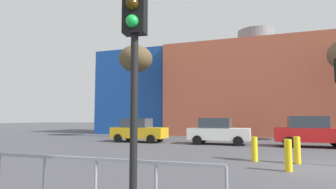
# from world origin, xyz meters

# --- Properties ---
(ground_plane) EXTENTS (200.00, 200.00, 0.00)m
(ground_plane) POSITION_xyz_m (0.00, 0.00, 0.00)
(ground_plane) COLOR #47474C
(building_backdrop) EXTENTS (35.72, 10.09, 11.55)m
(building_backdrop) POSITION_xyz_m (-2.71, 21.09, 4.84)
(building_backdrop) COLOR #B2563D
(building_backdrop) RESTS_ON ground_plane
(parked_car_0) EXTENTS (4.03, 1.98, 1.75)m
(parked_car_0) POSITION_xyz_m (-11.04, 8.05, 0.87)
(parked_car_0) COLOR gold
(parked_car_0) RESTS_ON ground_plane
(parked_car_1) EXTENTS (4.08, 2.00, 1.77)m
(parked_car_1) POSITION_xyz_m (-5.12, 8.05, 0.88)
(parked_car_1) COLOR white
(parked_car_1) RESTS_ON ground_plane
(parked_car_2) EXTENTS (4.36, 2.14, 1.89)m
(parked_car_2) POSITION_xyz_m (0.56, 8.05, 0.94)
(parked_car_2) COLOR red
(parked_car_2) RESTS_ON ground_plane
(traffic_light_near_left) EXTENTS (0.39, 0.38, 3.97)m
(traffic_light_near_left) POSITION_xyz_m (-4.11, -7.12, 2.92)
(traffic_light_near_left) COLOR black
(traffic_light_near_left) RESTS_ON ground_plane
(bare_tree_1) EXTENTS (3.20, 3.20, 8.72)m
(bare_tree_1) POSITION_xyz_m (-13.58, 12.75, 7.30)
(bare_tree_1) COLOR brown
(bare_tree_1) RESTS_ON ground_plane
(bollard_yellow_0) EXTENTS (0.24, 0.24, 1.03)m
(bollard_yellow_0) POSITION_xyz_m (-0.99, 0.81, 0.52)
(bollard_yellow_0) COLOR yellow
(bollard_yellow_0) RESTS_ON ground_plane
(bollard_yellow_1) EXTENTS (0.24, 0.24, 1.05)m
(bollard_yellow_1) POSITION_xyz_m (-1.45, -0.96, 0.52)
(bollard_yellow_1) COLOR yellow
(bollard_yellow_1) RESTS_ON ground_plane
(bollard_yellow_2) EXTENTS (0.24, 0.24, 0.98)m
(bollard_yellow_2) POSITION_xyz_m (-2.57, 0.95, 0.49)
(bollard_yellow_2) COLOR yellow
(bollard_yellow_2) RESTS_ON ground_plane
(pedestrian_railing) EXTENTS (4.61, 0.06, 1.03)m
(pedestrian_railing) POSITION_xyz_m (-5.03, -6.70, 0.78)
(pedestrian_railing) COLOR gray
(pedestrian_railing) RESTS_ON ground_plane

